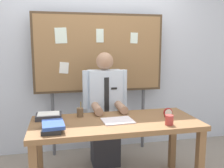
{
  "coord_description": "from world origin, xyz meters",
  "views": [
    {
      "loc": [
        -0.56,
        -2.35,
        1.51
      ],
      "look_at": [
        0.0,
        0.18,
        1.1
      ],
      "focal_mm": 39.71,
      "sensor_mm": 36.0,
      "label": 1
    }
  ],
  "objects_px": {
    "person": "(105,114)",
    "book_stack": "(53,126)",
    "desk": "(116,130)",
    "coffee_mug": "(169,120)",
    "desk_clock": "(168,113)",
    "bulletin_board": "(100,55)",
    "open_notebook": "(118,121)",
    "paper_tray": "(49,116)",
    "pen_holder": "(80,112)"
  },
  "relations": [
    {
      "from": "person",
      "to": "book_stack",
      "type": "distance_m",
      "value": 0.97
    },
    {
      "from": "desk",
      "to": "coffee_mug",
      "type": "bearing_deg",
      "value": -26.45
    },
    {
      "from": "person",
      "to": "desk_clock",
      "type": "relative_size",
      "value": 14.76
    },
    {
      "from": "desk_clock",
      "to": "bulletin_board",
      "type": "bearing_deg",
      "value": 121.65
    },
    {
      "from": "desk",
      "to": "open_notebook",
      "type": "bearing_deg",
      "value": -51.39
    },
    {
      "from": "bulletin_board",
      "to": "paper_tray",
      "type": "xyz_separation_m",
      "value": [
        -0.66,
        -0.73,
        -0.6
      ]
    },
    {
      "from": "desk_clock",
      "to": "coffee_mug",
      "type": "relative_size",
      "value": 1.01
    },
    {
      "from": "bulletin_board",
      "to": "book_stack",
      "type": "bearing_deg",
      "value": -119.29
    },
    {
      "from": "desk",
      "to": "person",
      "type": "relative_size",
      "value": 1.19
    },
    {
      "from": "bulletin_board",
      "to": "pen_holder",
      "type": "relative_size",
      "value": 12.0
    },
    {
      "from": "person",
      "to": "desk_clock",
      "type": "xyz_separation_m",
      "value": [
        0.58,
        -0.56,
        0.13
      ]
    },
    {
      "from": "person",
      "to": "paper_tray",
      "type": "xyz_separation_m",
      "value": [
        -0.67,
        -0.36,
        0.11
      ]
    },
    {
      "from": "desk",
      "to": "pen_holder",
      "type": "height_order",
      "value": "pen_holder"
    },
    {
      "from": "desk_clock",
      "to": "paper_tray",
      "type": "distance_m",
      "value": 1.26
    },
    {
      "from": "bulletin_board",
      "to": "open_notebook",
      "type": "distance_m",
      "value": 1.15
    },
    {
      "from": "person",
      "to": "open_notebook",
      "type": "height_order",
      "value": "person"
    },
    {
      "from": "paper_tray",
      "to": "book_stack",
      "type": "bearing_deg",
      "value": -83.03
    },
    {
      "from": "coffee_mug",
      "to": "pen_holder",
      "type": "xyz_separation_m",
      "value": [
        -0.81,
        0.46,
        0.0
      ]
    },
    {
      "from": "person",
      "to": "pen_holder",
      "type": "bearing_deg",
      "value": -133.7
    },
    {
      "from": "bulletin_board",
      "to": "book_stack",
      "type": "xyz_separation_m",
      "value": [
        -0.62,
        -1.1,
        -0.59
      ]
    },
    {
      "from": "paper_tray",
      "to": "person",
      "type": "bearing_deg",
      "value": 28.13
    },
    {
      "from": "pen_holder",
      "to": "desk",
      "type": "bearing_deg",
      "value": -33.05
    },
    {
      "from": "open_notebook",
      "to": "person",
      "type": "bearing_deg",
      "value": 91.53
    },
    {
      "from": "desk_clock",
      "to": "coffee_mug",
      "type": "bearing_deg",
      "value": -112.38
    },
    {
      "from": "desk",
      "to": "coffee_mug",
      "type": "relative_size",
      "value": 17.82
    },
    {
      "from": "person",
      "to": "pen_holder",
      "type": "xyz_separation_m",
      "value": [
        -0.34,
        -0.36,
        0.13
      ]
    },
    {
      "from": "book_stack",
      "to": "desk_clock",
      "type": "distance_m",
      "value": 1.21
    },
    {
      "from": "desk_clock",
      "to": "coffee_mug",
      "type": "xyz_separation_m",
      "value": [
        -0.1,
        -0.25,
        0.0
      ]
    },
    {
      "from": "bulletin_board",
      "to": "desk_clock",
      "type": "height_order",
      "value": "bulletin_board"
    },
    {
      "from": "person",
      "to": "coffee_mug",
      "type": "height_order",
      "value": "person"
    },
    {
      "from": "book_stack",
      "to": "paper_tray",
      "type": "xyz_separation_m",
      "value": [
        -0.05,
        0.38,
        -0.01
      ]
    },
    {
      "from": "desk",
      "to": "book_stack",
      "type": "height_order",
      "value": "book_stack"
    },
    {
      "from": "person",
      "to": "paper_tray",
      "type": "height_order",
      "value": "person"
    },
    {
      "from": "desk_clock",
      "to": "coffee_mug",
      "type": "distance_m",
      "value": 0.27
    },
    {
      "from": "open_notebook",
      "to": "desk_clock",
      "type": "bearing_deg",
      "value": 3.37
    },
    {
      "from": "person",
      "to": "bulletin_board",
      "type": "height_order",
      "value": "bulletin_board"
    },
    {
      "from": "bulletin_board",
      "to": "open_notebook",
      "type": "relative_size",
      "value": 6.32
    },
    {
      "from": "coffee_mug",
      "to": "pen_holder",
      "type": "relative_size",
      "value": 0.59
    },
    {
      "from": "book_stack",
      "to": "person",
      "type": "bearing_deg",
      "value": 49.78
    },
    {
      "from": "coffee_mug",
      "to": "open_notebook",
      "type": "bearing_deg",
      "value": 154.77
    },
    {
      "from": "book_stack",
      "to": "pen_holder",
      "type": "height_order",
      "value": "pen_holder"
    },
    {
      "from": "desk_clock",
      "to": "desk",
      "type": "bearing_deg",
      "value": -178.71
    },
    {
      "from": "pen_holder",
      "to": "bulletin_board",
      "type": "bearing_deg",
      "value": 64.97
    },
    {
      "from": "book_stack",
      "to": "coffee_mug",
      "type": "relative_size",
      "value": 3.03
    },
    {
      "from": "desk",
      "to": "desk_clock",
      "type": "height_order",
      "value": "desk_clock"
    },
    {
      "from": "desk",
      "to": "pen_holder",
      "type": "relative_size",
      "value": 10.57
    },
    {
      "from": "book_stack",
      "to": "open_notebook",
      "type": "bearing_deg",
      "value": 12.14
    },
    {
      "from": "book_stack",
      "to": "open_notebook",
      "type": "height_order",
      "value": "book_stack"
    },
    {
      "from": "desk",
      "to": "bulletin_board",
      "type": "distance_m",
      "value": 1.19
    },
    {
      "from": "bulletin_board",
      "to": "desk_clock",
      "type": "distance_m",
      "value": 1.24
    }
  ]
}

